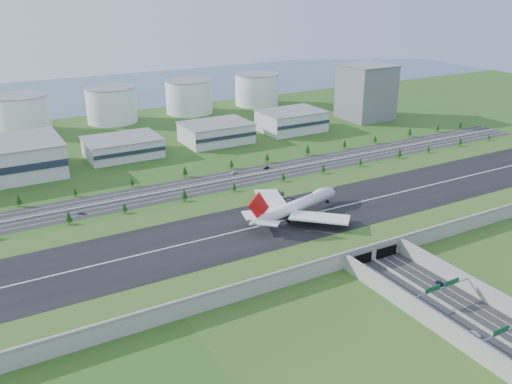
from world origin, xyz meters
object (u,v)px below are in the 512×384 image
car_0 (406,294)px  boeing_747 (297,206)px  office_tower (366,92)px  car_7 (233,173)px  car_2 (440,283)px  car_5 (266,168)px  car_4 (82,213)px  car_6 (460,139)px  car_1 (475,334)px  fuel_tank_a (22,114)px

car_0 → boeing_747: bearing=108.1°
office_tower → car_7: size_ratio=9.79×
car_2 → car_5: car_5 is taller
office_tower → car_7: 221.91m
car_0 → car_7: (7.94, 188.86, 0.09)m
car_0 → car_5: size_ratio=0.83×
car_2 → car_4: size_ratio=1.13×
car_6 → car_2: bearing=107.3°
office_tower → car_2: 338.10m
car_4 → car_7: (116.50, 21.34, -0.01)m
office_tower → car_6: office_tower is taller
office_tower → car_6: (20.17, -108.64, -26.70)m
office_tower → boeing_747: bearing=-137.9°
office_tower → boeing_747: office_tower is taller
car_1 → car_2: car_2 is taller
car_6 → fuel_tank_a: bearing=34.7°
car_2 → car_4: bearing=-28.2°
office_tower → car_0: office_tower is taller
boeing_747 → car_0: (4.46, -85.01, -13.77)m
fuel_tank_a → car_7: (118.66, -204.43, -16.57)m
fuel_tank_a → car_2: 415.90m
car_4 → car_5: car_5 is taller
office_tower → car_5: (-173.86, -91.87, -26.54)m
office_tower → car_7: bearing=-156.1°
car_0 → car_1: bearing=-71.0°
boeing_747 → car_0: size_ratio=17.53×
car_7 → car_2: bearing=-1.9°
fuel_tank_a → car_6: (340.17, -223.64, -16.70)m
car_7 → car_1: bearing=-7.1°
car_1 → boeing_747: bearing=84.4°
boeing_747 → car_4: boeing_747 is taller
car_5 → car_7: 27.59m
office_tower → boeing_747: 288.46m
office_tower → car_5: office_tower is taller
boeing_747 → car_5: boeing_747 is taller
car_2 → car_7: bearing=-61.9°
car_0 → car_2: (20.58, -0.98, 0.04)m
office_tower → car_2: size_ratio=10.09×
car_1 → car_2: 39.92m
car_0 → car_6: 285.36m
car_2 → office_tower: bearing=-99.7°
fuel_tank_a → boeing_747: (106.26, -308.29, -2.89)m
office_tower → car_1: bearing=-123.3°
boeing_747 → car_1: boeing_747 is taller
fuel_tank_a → boeing_747: bearing=-71.0°
car_7 → boeing_747: bearing=-12.5°
fuel_tank_a → car_1: size_ratio=11.13×
car_0 → car_2: 20.60m
car_0 → car_5: 189.76m
office_tower → fuel_tank_a: 340.18m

